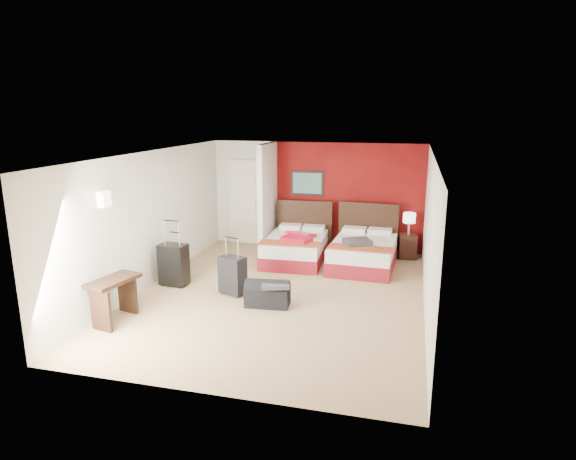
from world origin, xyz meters
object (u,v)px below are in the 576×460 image
(suitcase_black, at_px, (174,266))
(suitcase_navy, at_px, (177,264))
(bed_left, at_px, (295,249))
(nightstand, at_px, (408,246))
(duffel_bag, at_px, (268,295))
(bed_right, at_px, (363,254))
(table_lamp, at_px, (409,224))
(suitcase_charcoal, at_px, (233,277))
(desk, at_px, (115,300))
(red_suitcase_open, at_px, (299,237))

(suitcase_black, xyz_separation_m, suitcase_navy, (-0.15, 0.41, -0.12))
(bed_left, relative_size, suitcase_black, 2.30)
(nightstand, relative_size, duffel_bag, 0.73)
(bed_right, relative_size, suitcase_navy, 3.42)
(bed_left, bearing_deg, suitcase_navy, -143.66)
(table_lamp, bearing_deg, suitcase_navy, -150.57)
(bed_left, relative_size, duffel_bag, 2.39)
(bed_left, relative_size, table_lamp, 3.63)
(bed_left, bearing_deg, duffel_bag, -89.56)
(bed_right, xyz_separation_m, suitcase_charcoal, (-2.10, -2.16, 0.06))
(bed_right, xyz_separation_m, nightstand, (0.90, 0.89, -0.01))
(suitcase_charcoal, relative_size, duffel_bag, 0.91)
(suitcase_black, bearing_deg, suitcase_navy, 114.42)
(bed_left, bearing_deg, suitcase_charcoal, -108.19)
(suitcase_black, bearing_deg, table_lamp, 38.92)
(nightstand, distance_m, duffel_bag, 4.07)
(bed_left, height_order, bed_right, bed_right)
(bed_left, xyz_separation_m, suitcase_navy, (-2.00, -1.61, 0.00))
(bed_left, xyz_separation_m, desk, (-2.00, -3.73, 0.08))
(table_lamp, xyz_separation_m, duffel_bag, (-2.25, -3.40, -0.59))
(table_lamp, xyz_separation_m, desk, (-4.37, -4.58, -0.43))
(suitcase_charcoal, bearing_deg, suitcase_black, -168.58)
(bed_left, xyz_separation_m, suitcase_charcoal, (-0.62, -2.20, 0.07))
(suitcase_black, bearing_deg, red_suitcase_open, 49.23)
(suitcase_black, xyz_separation_m, desk, (-0.14, -1.70, -0.03))
(suitcase_navy, relative_size, desk, 0.64)
(desk, bearing_deg, bed_left, 73.83)
(bed_right, relative_size, suitcase_black, 2.38)
(suitcase_charcoal, relative_size, desk, 0.80)
(table_lamp, height_order, suitcase_navy, table_lamp)
(nightstand, height_order, table_lamp, table_lamp)
(nightstand, relative_size, suitcase_charcoal, 0.80)
(red_suitcase_open, relative_size, desk, 0.97)
(desk, bearing_deg, suitcase_black, 97.30)
(bed_right, bearing_deg, bed_left, -178.94)
(nightstand, height_order, suitcase_navy, nightstand)
(duffel_bag, xyz_separation_m, desk, (-2.13, -1.19, 0.16))
(suitcase_charcoal, distance_m, suitcase_navy, 1.51)
(bed_left, height_order, red_suitcase_open, red_suitcase_open)
(duffel_bag, relative_size, desk, 0.88)
(suitcase_black, relative_size, suitcase_charcoal, 1.14)
(bed_right, bearing_deg, table_lamp, 47.42)
(nightstand, distance_m, desk, 6.34)
(suitcase_charcoal, relative_size, suitcase_navy, 1.25)
(bed_left, height_order, duffel_bag, bed_left)
(bed_right, distance_m, red_suitcase_open, 1.41)
(nightstand, bearing_deg, suitcase_black, -151.65)
(suitcase_black, bearing_deg, duffel_bag, -9.79)
(table_lamp, height_order, suitcase_black, table_lamp)
(table_lamp, relative_size, suitcase_black, 0.63)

